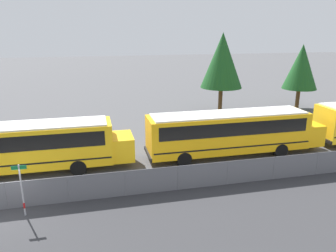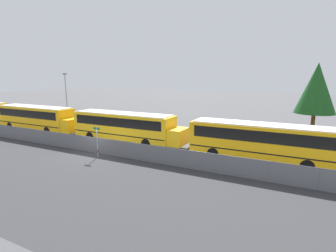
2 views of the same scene
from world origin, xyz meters
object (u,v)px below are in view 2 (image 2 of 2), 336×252
(street_sign, at_px, (97,141))
(tree_1, at_px, (316,88))
(light_pole, at_px, (66,94))
(school_bus_4, at_px, (263,140))
(school_bus_2, at_px, (37,116))
(school_bus_3, at_px, (125,125))

(street_sign, bearing_deg, tree_1, 45.10)
(tree_1, bearing_deg, light_pole, -175.21)
(street_sign, relative_size, light_pole, 0.36)
(school_bus_4, xyz_separation_m, tree_1, (4.01, 12.15, 3.78))
(light_pole, relative_size, tree_1, 0.87)
(school_bus_2, height_order, tree_1, tree_1)
(school_bus_3, height_order, tree_1, tree_1)
(street_sign, height_order, light_pole, light_pole)
(school_bus_2, relative_size, street_sign, 4.83)
(school_bus_2, height_order, light_pole, light_pole)
(school_bus_3, distance_m, school_bus_4, 14.11)
(school_bus_2, bearing_deg, light_pole, 115.96)
(school_bus_4, xyz_separation_m, light_pole, (-32.46, 9.10, 2.22))
(school_bus_2, distance_m, school_bus_3, 13.93)
(school_bus_3, height_order, light_pole, light_pole)
(school_bus_2, height_order, street_sign, school_bus_2)
(street_sign, distance_m, tree_1, 24.83)
(school_bus_3, height_order, street_sign, school_bus_3)
(school_bus_4, height_order, street_sign, school_bus_4)
(school_bus_2, bearing_deg, school_bus_4, -0.03)
(school_bus_2, xyz_separation_m, light_pole, (-4.42, 9.08, 2.22))
(school_bus_2, relative_size, school_bus_4, 1.00)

